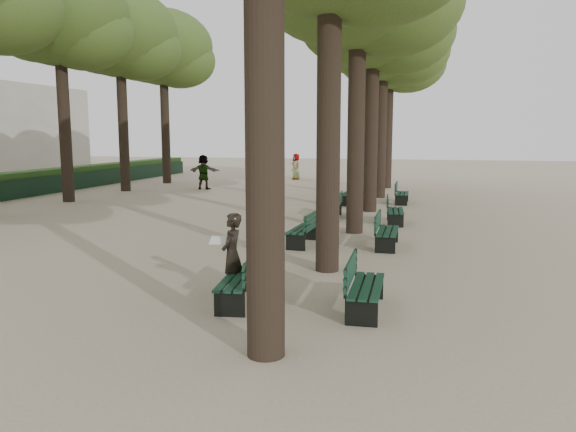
# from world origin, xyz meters

# --- Properties ---
(ground) EXTENTS (120.00, 120.00, 0.00)m
(ground) POSITION_xyz_m (0.00, 0.00, 0.00)
(ground) COLOR tan
(ground) RESTS_ON ground
(tree_central_3) EXTENTS (6.00, 6.00, 9.95)m
(tree_central_3) POSITION_xyz_m (1.50, 13.00, 7.65)
(tree_central_3) COLOR #33261C
(tree_central_3) RESTS_ON ground
(tree_central_4) EXTENTS (6.00, 6.00, 9.95)m
(tree_central_4) POSITION_xyz_m (1.50, 18.00, 7.65)
(tree_central_4) COLOR #33261C
(tree_central_4) RESTS_ON ground
(tree_central_5) EXTENTS (6.00, 6.00, 9.95)m
(tree_central_5) POSITION_xyz_m (1.50, 23.00, 7.65)
(tree_central_5) COLOR #33261C
(tree_central_5) RESTS_ON ground
(tree_far_3) EXTENTS (6.00, 6.00, 10.45)m
(tree_far_3) POSITION_xyz_m (-12.00, 13.00, 8.14)
(tree_far_3) COLOR #33261C
(tree_far_3) RESTS_ON ground
(tree_far_4) EXTENTS (6.00, 6.00, 10.45)m
(tree_far_4) POSITION_xyz_m (-12.00, 18.00, 8.14)
(tree_far_4) COLOR #33261C
(tree_far_4) RESTS_ON ground
(tree_far_5) EXTENTS (6.00, 6.00, 10.45)m
(tree_far_5) POSITION_xyz_m (-12.00, 23.00, 8.14)
(tree_far_5) COLOR #33261C
(tree_far_5) RESTS_ON ground
(bench_left_0) EXTENTS (0.77, 1.85, 0.92)m
(bench_left_0) POSITION_xyz_m (0.37, 0.22, 0.27)
(bench_left_0) COLOR black
(bench_left_0) RESTS_ON ground
(bench_left_1) EXTENTS (0.66, 1.83, 0.92)m
(bench_left_1) POSITION_xyz_m (0.37, 5.72, 0.27)
(bench_left_1) COLOR black
(bench_left_1) RESTS_ON ground
(bench_left_2) EXTENTS (0.69, 1.84, 0.92)m
(bench_left_2) POSITION_xyz_m (0.37, 10.86, 0.27)
(bench_left_2) COLOR black
(bench_left_2) RESTS_ON ground
(bench_left_3) EXTENTS (0.65, 1.82, 0.92)m
(bench_left_3) POSITION_xyz_m (0.37, 15.11, 0.27)
(bench_left_3) COLOR black
(bench_left_3) RESTS_ON ground
(bench_right_0) EXTENTS (0.60, 1.81, 0.92)m
(bench_right_0) POSITION_xyz_m (2.63, 0.27, 0.27)
(bench_right_0) COLOR black
(bench_right_0) RESTS_ON ground
(bench_right_1) EXTENTS (0.57, 1.80, 0.92)m
(bench_right_1) POSITION_xyz_m (2.63, 5.92, 0.27)
(bench_right_1) COLOR black
(bench_right_1) RESTS_ON ground
(bench_right_2) EXTENTS (0.70, 1.84, 0.92)m
(bench_right_2) POSITION_xyz_m (2.63, 10.08, 0.27)
(bench_right_2) COLOR black
(bench_right_2) RESTS_ON ground
(bench_right_3) EXTENTS (0.57, 1.80, 0.92)m
(bench_right_3) POSITION_xyz_m (2.63, 15.84, 0.27)
(bench_right_3) COLOR black
(bench_right_3) RESTS_ON ground
(man_with_map) EXTENTS (0.60, 0.64, 1.58)m
(man_with_map) POSITION_xyz_m (0.10, 0.63, 0.79)
(man_with_map) COLOR black
(man_with_map) RESTS_ON ground
(pedestrian_d) EXTENTS (0.79, 0.88, 1.73)m
(pedestrian_d) POSITION_xyz_m (-4.79, 27.57, 0.86)
(pedestrian_d) COLOR #262628
(pedestrian_d) RESTS_ON ground
(pedestrian_a) EXTENTS (0.89, 0.64, 1.69)m
(pedestrian_a) POSITION_xyz_m (-2.27, 25.22, 0.85)
(pedestrian_a) COLOR #262628
(pedestrian_a) RESTS_ON ground
(pedestrian_e) EXTENTS (1.78, 0.46, 1.90)m
(pedestrian_e) POSITION_xyz_m (-8.28, 19.87, 0.95)
(pedestrian_e) COLOR #262628
(pedestrian_e) RESTS_ON ground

